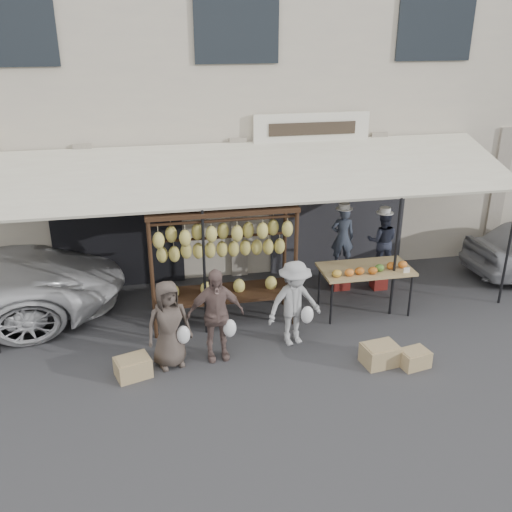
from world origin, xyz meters
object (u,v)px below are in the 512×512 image
(customer_mid, at_px, (215,315))
(crate_far, at_px, (133,367))
(vendor_left, at_px, (342,237))
(crate_near_a, at_px, (380,355))
(banana_rack, at_px, (222,243))
(crate_near_b, at_px, (414,358))
(produce_table, at_px, (367,270))
(customer_left, at_px, (169,324))
(vendor_right, at_px, (382,241))
(customer_right, at_px, (294,304))

(customer_mid, bearing_deg, crate_far, -171.28)
(vendor_left, height_order, customer_mid, vendor_left)
(vendor_left, distance_m, customer_mid, 3.58)
(customer_mid, xyz_separation_m, crate_near_a, (2.58, -0.72, -0.63))
(vendor_left, relative_size, crate_far, 2.43)
(banana_rack, distance_m, crate_near_b, 3.75)
(customer_mid, bearing_deg, banana_rack, 72.68)
(produce_table, distance_m, vendor_left, 1.14)
(vendor_left, relative_size, customer_left, 0.86)
(customer_left, xyz_separation_m, customer_mid, (0.76, 0.06, 0.06))
(vendor_left, height_order, crate_near_a, vendor_left)
(vendor_left, xyz_separation_m, vendor_right, (0.79, -0.17, -0.08))
(customer_right, relative_size, crate_near_a, 2.73)
(customer_left, bearing_deg, produce_table, 2.21)
(banana_rack, distance_m, produce_table, 2.77)
(banana_rack, relative_size, customer_left, 1.76)
(banana_rack, height_order, customer_left, banana_rack)
(banana_rack, distance_m, vendor_right, 3.49)
(customer_mid, xyz_separation_m, crate_near_b, (3.09, -0.89, -0.66))
(produce_table, bearing_deg, crate_near_b, -86.33)
(customer_right, xyz_separation_m, crate_far, (-2.72, -0.47, -0.60))
(produce_table, height_order, crate_far, produce_table)
(produce_table, distance_m, customer_right, 1.81)
(customer_right, bearing_deg, banana_rack, 124.13)
(crate_near_a, distance_m, crate_far, 3.95)
(vendor_left, xyz_separation_m, customer_left, (-3.62, -2.18, -0.39))
(produce_table, xyz_separation_m, vendor_left, (-0.10, 1.11, 0.25))
(produce_table, distance_m, vendor_right, 1.18)
(produce_table, xyz_separation_m, customer_right, (-1.61, -0.82, -0.11))
(vendor_right, xyz_separation_m, crate_near_a, (-1.08, -2.66, -0.88))
(customer_left, distance_m, customer_mid, 0.76)
(vendor_left, relative_size, crate_near_a, 2.28)
(customer_right, bearing_deg, customer_left, 173.43)
(vendor_left, height_order, customer_right, vendor_left)
(vendor_right, height_order, crate_far, vendor_right)
(customer_mid, relative_size, crate_far, 3.04)
(banana_rack, height_order, customer_right, banana_rack)
(customer_mid, bearing_deg, crate_near_a, -18.65)
(crate_far, bearing_deg, crate_near_a, -6.28)
(customer_mid, height_order, customer_right, customer_mid)
(customer_mid, xyz_separation_m, customer_right, (1.36, 0.19, -0.03))
(customer_right, height_order, crate_far, customer_right)
(customer_right, bearing_deg, customer_mid, 174.51)
(produce_table, bearing_deg, customer_right, -152.96)
(customer_left, bearing_deg, customer_mid, -9.06)
(crate_near_b, xyz_separation_m, crate_far, (-4.44, 0.60, 0.02))
(vendor_right, distance_m, customer_right, 2.91)
(vendor_left, relative_size, customer_right, 0.83)
(customer_right, relative_size, crate_near_b, 3.31)
(customer_left, bearing_deg, crate_near_b, -25.89)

